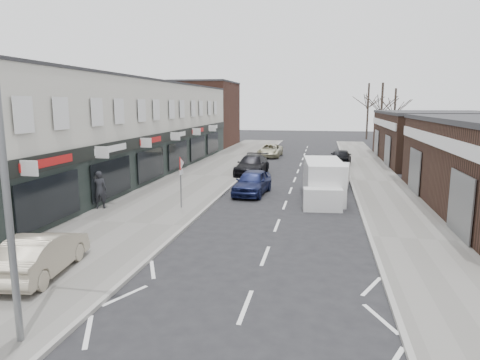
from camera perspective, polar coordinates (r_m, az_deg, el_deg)
The scene contains 19 objects.
ground at distance 10.35m, azimuth -1.37°, elevation -21.40°, with size 160.00×160.00×0.00m, color black.
pavement_left at distance 32.26m, azimuth -4.74°, elevation 0.55°, with size 5.50×64.00×0.12m, color slate.
pavement_right at distance 31.32m, azimuth 17.86°, elevation -0.20°, with size 3.50×64.00×0.12m, color slate.
shop_terrace_left at distance 32.12m, azimuth -17.82°, elevation 6.33°, with size 8.00×41.00×7.10m, color beige.
brick_block_far at distance 55.80m, azimuth -5.11°, elevation 8.64°, with size 8.00×10.00×8.00m, color #4B2A20.
right_unit_far at distance 44.03m, azimuth 24.97°, elevation 5.07°, with size 10.00×16.00×4.50m, color #342017.
tree_far_a at distance 57.32m, azimuth 18.09°, elevation 4.22°, with size 3.60×3.60×8.00m, color #382D26, non-canonical shape.
tree_far_b at distance 63.58m, azimuth 19.68°, elevation 4.66°, with size 3.60×3.60×7.50m, color #382D26, non-canonical shape.
tree_far_c at distance 69.15m, azimuth 16.49°, elevation 5.23°, with size 3.60×3.60×8.50m, color #382D26, non-canonical shape.
street_lamp at distance 10.15m, azimuth -28.46°, elevation 4.43°, with size 2.23×0.22×8.00m.
warning_sign at distance 22.03m, azimuth -7.85°, elevation 1.65°, with size 0.12×0.80×2.70m.
white_van at distance 24.75m, azimuth 11.02°, elevation -0.20°, with size 2.46×5.89×2.23m.
sedan_on_pavement at distance 14.93m, azimuth -24.93°, elevation -8.89°, with size 1.41×4.05×1.33m, color #A59A84.
pedestrian at distance 22.94m, azimuth -18.22°, elevation -1.24°, with size 0.71×0.47×1.95m, color black.
parked_car_left_a at distance 25.85m, azimuth 1.66°, elevation -0.29°, with size 1.74×4.33×1.47m, color #161D46.
parked_car_left_b at distance 32.98m, azimuth 1.61°, elevation 2.00°, with size 2.09×5.15×1.49m, color black.
parked_car_left_c at distance 44.24m, azimuth 4.04°, elevation 3.94°, with size 2.18×4.73×1.31m, color #B9B494.
parked_car_right_a at distance 29.62m, azimuth 12.77°, elevation 0.90°, with size 1.67×4.78×1.58m, color white.
parked_car_right_b at distance 38.97m, azimuth 13.26°, elevation 2.99°, with size 1.77×4.41×1.50m, color black.
Camera 1 is at (1.91, -8.62, 5.41)m, focal length 32.00 mm.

